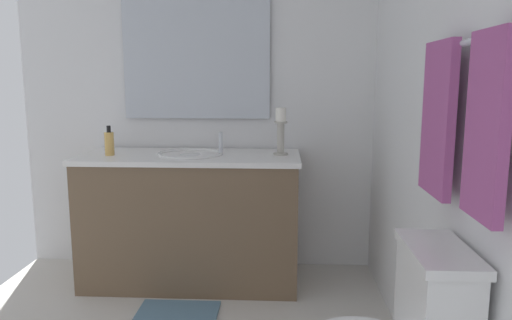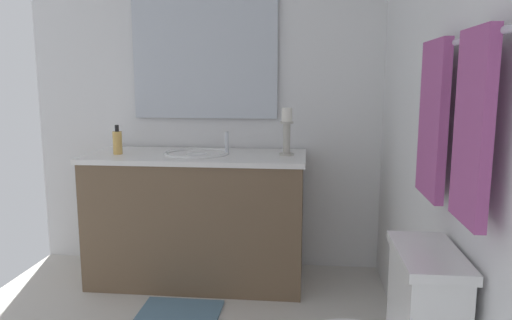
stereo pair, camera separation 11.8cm
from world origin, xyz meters
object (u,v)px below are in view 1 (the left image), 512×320
Objects in this scene: towel_near_vanity at (438,119)px; towel_center at (487,126)px; mirror at (196,50)px; sink_basin at (190,161)px; vanity_cabinet at (191,218)px; candle_holder_tall at (281,130)px; soap_bottle at (109,143)px; towel_bar at (471,42)px.

towel_center is (0.41, 0.00, 0.01)m from towel_near_vanity.
sink_basin is at bearing 0.20° from mirror.
vanity_cabinet is 1.77m from towel_near_vanity.
sink_basin is (-0.00, 0.00, 0.37)m from vanity_cabinet.
towel_near_vanity and towel_center have the same top height.
mirror is at bearing 179.99° from vanity_cabinet.
candle_holder_tall is 1.04m from soap_bottle.
candle_holder_tall is at bearing 64.51° from mirror.
vanity_cabinet is 1.66× the size of towel_bar.
towel_bar is at bearing 50.31° from soap_bottle.
soap_bottle is 0.22× the size of towel_bar.
sink_basin is 0.79× the size of towel_center.
mirror is 2.01m from towel_bar.
soap_bottle is (0.07, -1.03, -0.08)m from candle_holder_tall.
towel_near_vanity is at bearing 37.10° from mirror.
soap_bottle is at bearing -55.22° from mirror.
vanity_cabinet is at bearing -140.94° from towel_bar.
towel_bar is (1.66, 1.12, -0.08)m from mirror.
towel_near_vanity is 1.05× the size of towel_center.
towel_center is at bearing 34.84° from vanity_cabinet.
mirror is 2.19m from towel_center.
towel_center reaches higher than candle_holder_tall.
towel_center is (1.53, 1.59, 0.26)m from soap_bottle.
vanity_cabinet is 2.03m from towel_bar.
towel_near_vanity is (1.13, 1.59, 0.24)m from soap_bottle.
towel_bar reaches higher than soap_bottle.
vanity_cabinet is at bearing -136.90° from towel_near_vanity.
towel_bar is (1.38, 1.12, 0.97)m from vanity_cabinet.
towel_center is (1.59, 1.10, 0.74)m from vanity_cabinet.
towel_bar is at bearing 5.06° from towel_near_vanity.
candle_holder_tall reaches higher than sink_basin.
sink_basin is 1.66m from towel_near_vanity.
towel_bar is at bearing 34.01° from mirror.
candle_holder_tall is 0.35× the size of towel_bar.
sink_basin is 0.50m from soap_bottle.
towel_near_vanity is at bearing 180.00° from towel_center.
towel_near_vanity is (1.18, 1.10, 0.72)m from vanity_cabinet.
towel_bar is 0.31m from towel_center.
mirror is 3.34× the size of candle_holder_tall.
sink_basin is at bearing -136.93° from towel_near_vanity.
mirror is at bearing -179.80° from sink_basin.
towel_bar reaches higher than candle_holder_tall.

